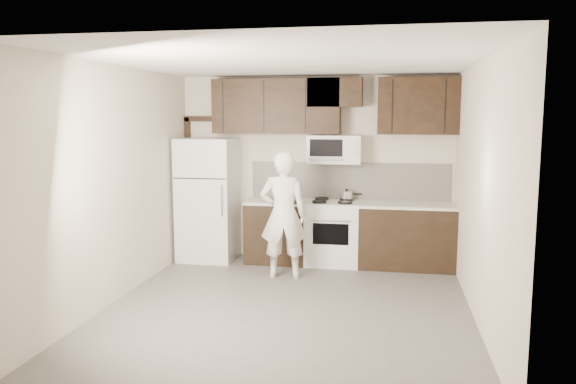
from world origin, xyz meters
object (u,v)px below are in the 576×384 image
(microwave, at_px, (334,149))
(refrigerator, at_px, (208,199))
(stove, at_px, (333,232))
(person, at_px, (283,215))

(microwave, bearing_deg, refrigerator, -174.85)
(stove, height_order, person, person)
(stove, bearing_deg, microwave, 90.10)
(microwave, relative_size, person, 0.45)
(microwave, height_order, person, microwave)
(microwave, distance_m, refrigerator, 2.00)
(refrigerator, bearing_deg, stove, 1.51)
(person, bearing_deg, refrigerator, -37.97)
(refrigerator, relative_size, person, 1.07)
(microwave, distance_m, person, 1.34)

